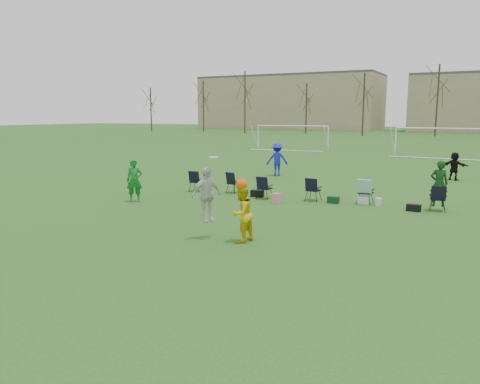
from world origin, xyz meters
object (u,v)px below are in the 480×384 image
Objects in this scene: fielder_green_near at (134,180)px; goal_mid at (441,134)px; fielder_blue at (277,159)px; fielder_black at (454,166)px; goal_left at (292,131)px; center_contest at (227,205)px.

goal_mid is at bearing 34.76° from fielder_green_near.
fielder_black is (9.32, 2.79, -0.19)m from fielder_blue.
goal_mid is at bearing -140.62° from fielder_blue.
fielder_blue is 18.81m from goal_mid.
fielder_blue is 20.39m from goal_left.
fielder_blue is 9.73m from fielder_black.
fielder_black is 22.95m from goal_left.
fielder_blue is at bearing -109.17° from goal_mid.
goal_mid is (3.03, 31.08, 0.90)m from center_contest.
fielder_black is 0.21× the size of goal_mid.
fielder_black is 14.65m from goal_mid.
fielder_black is 17.33m from center_contest.
fielder_black is at bearing 12.76° from fielder_green_near.
fielder_green_near is 0.24× the size of goal_left.
center_contest is 0.32× the size of goal_mid.
goal_left and goal_mid have the same top height.
goal_left is 14.14m from goal_mid.
fielder_green_near is at bearing 51.79° from fielder_blue.
fielder_blue is at bearing 107.52° from center_contest.
goal_left is at bearing -19.00° from fielder_black.
fielder_blue reaches higher than fielder_green_near.
goal_mid is at bearing -55.43° from fielder_black.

